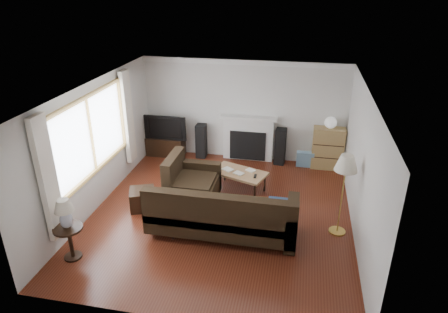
% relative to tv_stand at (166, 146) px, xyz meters
% --- Properties ---
extents(room, '(5.10, 5.60, 2.54)m').
position_rel_tv_stand_xyz_m(room, '(1.99, -2.50, 1.01)').
color(room, '#542012').
rests_on(room, ground).
extents(window, '(0.12, 2.74, 1.54)m').
position_rel_tv_stand_xyz_m(window, '(-0.46, -2.70, 1.31)').
color(window, olive).
rests_on(window, room).
extents(curtain_near, '(0.10, 0.35, 2.10)m').
position_rel_tv_stand_xyz_m(curtain_near, '(-0.41, -4.22, 1.16)').
color(curtain_near, white).
rests_on(curtain_near, room).
extents(curtain_far, '(0.10, 0.35, 2.10)m').
position_rel_tv_stand_xyz_m(curtain_far, '(-0.41, -1.18, 1.16)').
color(curtain_far, white).
rests_on(curtain_far, room).
extents(fireplace, '(1.40, 0.26, 1.15)m').
position_rel_tv_stand_xyz_m(fireplace, '(2.14, 0.14, 0.33)').
color(fireplace, white).
rests_on(fireplace, room).
extents(tv_stand, '(0.96, 0.43, 0.48)m').
position_rel_tv_stand_xyz_m(tv_stand, '(0.00, 0.00, 0.00)').
color(tv_stand, black).
rests_on(tv_stand, ground).
extents(television, '(1.08, 0.14, 0.62)m').
position_rel_tv_stand_xyz_m(television, '(0.06, 0.00, 0.55)').
color(television, black).
rests_on(television, tv_stand).
extents(speaker_left, '(0.24, 0.29, 0.88)m').
position_rel_tv_stand_xyz_m(speaker_left, '(0.95, 0.05, 0.20)').
color(speaker_left, black).
rests_on(speaker_left, ground).
extents(speaker_right, '(0.27, 0.32, 0.91)m').
position_rel_tv_stand_xyz_m(speaker_right, '(2.95, 0.05, 0.21)').
color(speaker_right, black).
rests_on(speaker_right, ground).
extents(bookshelf, '(0.74, 0.35, 1.02)m').
position_rel_tv_stand_xyz_m(bookshelf, '(4.08, 0.03, 0.27)').
color(bookshelf, olive).
rests_on(bookshelf, ground).
extents(globe_lamp, '(0.28, 0.28, 0.28)m').
position_rel_tv_stand_xyz_m(globe_lamp, '(4.08, 0.03, 0.92)').
color(globe_lamp, white).
rests_on(globe_lamp, bookshelf).
extents(sectional_sofa, '(2.87, 2.10, 0.93)m').
position_rel_tv_stand_xyz_m(sectional_sofa, '(2.15, -3.13, 0.22)').
color(sectional_sofa, black).
rests_on(sectional_sofa, ground).
extents(coffee_table, '(1.29, 0.97, 0.45)m').
position_rel_tv_stand_xyz_m(coffee_table, '(2.18, -1.50, -0.02)').
color(coffee_table, '#9D744B').
rests_on(coffee_table, ground).
extents(footstool, '(0.63, 0.63, 0.41)m').
position_rel_tv_stand_xyz_m(footstool, '(0.40, -2.61, -0.04)').
color(footstool, black).
rests_on(footstool, ground).
extents(floor_lamp, '(0.51, 0.51, 1.55)m').
position_rel_tv_stand_xyz_m(floor_lamp, '(4.21, -2.70, 0.53)').
color(floor_lamp, gold).
rests_on(floor_lamp, ground).
extents(side_table, '(0.47, 0.47, 0.59)m').
position_rel_tv_stand_xyz_m(side_table, '(-0.16, -4.31, 0.06)').
color(side_table, black).
rests_on(side_table, ground).
extents(table_lamp, '(0.31, 0.31, 0.51)m').
position_rel_tv_stand_xyz_m(table_lamp, '(-0.16, -4.31, 0.61)').
color(table_lamp, silver).
rests_on(table_lamp, side_table).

